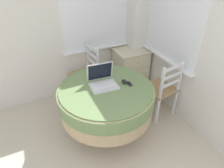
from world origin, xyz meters
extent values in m
cube|color=silver|center=(-0.17, 2.71, 1.27)|extent=(4.07, 0.06, 2.55)
cube|color=white|center=(1.04, 2.68, 1.49)|extent=(1.10, 0.01, 1.42)
cube|color=white|center=(1.04, 2.65, 0.77)|extent=(1.18, 0.07, 0.02)
cube|color=white|center=(1.86, 1.85, 1.49)|extent=(0.01, 1.10, 1.42)
cube|color=white|center=(1.83, 1.85, 0.77)|extent=(0.07, 1.18, 0.02)
cube|color=silver|center=(1.73, 2.54, 1.27)|extent=(0.28, 0.28, 2.55)
cylinder|color=#4C3D2D|center=(0.70, 1.52, 0.01)|extent=(0.36, 0.36, 0.03)
cylinder|color=#4C3D2D|center=(0.70, 1.52, 0.39)|extent=(0.11, 0.11, 0.72)
cylinder|color=tan|center=(0.70, 1.52, 0.57)|extent=(1.18, 1.18, 0.36)
cylinder|color=#6B8451|center=(0.70, 1.52, 0.66)|extent=(1.20, 1.20, 0.17)
cylinder|color=#6B8451|center=(0.70, 1.52, 0.76)|extent=(1.15, 1.15, 0.02)
cube|color=silver|center=(0.68, 1.55, 0.77)|extent=(0.35, 0.27, 0.02)
cube|color=silver|center=(0.68, 1.57, 0.78)|extent=(0.30, 0.17, 0.00)
cube|color=silver|center=(0.69, 1.69, 0.90)|extent=(0.33, 0.07, 0.24)
cube|color=black|center=(0.69, 1.69, 0.90)|extent=(0.30, 0.06, 0.21)
ellipsoid|color=black|center=(0.95, 1.52, 0.79)|extent=(0.06, 0.09, 0.05)
cube|color=#2D2D33|center=(0.99, 1.47, 0.77)|extent=(0.05, 0.11, 0.01)
cube|color=black|center=(0.99, 1.47, 0.78)|extent=(0.04, 0.08, 0.00)
cube|color=#A87F51|center=(0.68, 2.41, 0.45)|extent=(0.47, 0.46, 0.02)
cube|color=silver|center=(0.47, 2.57, 0.22)|extent=(0.04, 0.04, 0.44)
cube|color=silver|center=(0.51, 2.21, 0.22)|extent=(0.04, 0.04, 0.44)
cube|color=silver|center=(0.84, 2.62, 0.22)|extent=(0.04, 0.04, 0.44)
cube|color=silver|center=(0.88, 2.25, 0.22)|extent=(0.04, 0.04, 0.44)
cube|color=silver|center=(0.84, 2.62, 0.70)|extent=(0.04, 0.04, 0.48)
cube|color=silver|center=(0.88, 2.25, 0.70)|extent=(0.04, 0.04, 0.48)
cube|color=silver|center=(0.86, 2.44, 0.88)|extent=(0.06, 0.37, 0.04)
cube|color=silver|center=(0.86, 2.44, 0.76)|extent=(0.06, 0.37, 0.04)
cube|color=silver|center=(0.86, 2.44, 0.63)|extent=(0.06, 0.37, 0.04)
cube|color=#A87F51|center=(1.59, 1.59, 0.45)|extent=(0.48, 0.48, 0.02)
cube|color=silver|center=(1.74, 1.81, 0.22)|extent=(0.04, 0.04, 0.44)
cube|color=silver|center=(1.38, 1.75, 0.22)|extent=(0.04, 0.04, 0.44)
cube|color=silver|center=(1.79, 1.43, 0.22)|extent=(0.04, 0.04, 0.44)
cube|color=silver|center=(1.43, 1.38, 0.22)|extent=(0.04, 0.04, 0.44)
cube|color=silver|center=(1.79, 1.43, 0.70)|extent=(0.04, 0.04, 0.48)
cube|color=silver|center=(1.43, 1.38, 0.70)|extent=(0.04, 0.04, 0.48)
cube|color=silver|center=(1.61, 1.41, 0.88)|extent=(0.37, 0.08, 0.04)
cube|color=silver|center=(1.61, 1.41, 0.76)|extent=(0.37, 0.08, 0.04)
cube|color=silver|center=(1.61, 1.41, 0.63)|extent=(0.37, 0.08, 0.04)
cube|color=beige|center=(1.56, 2.41, 0.36)|extent=(0.53, 0.46, 0.72)
cube|color=beige|center=(1.56, 2.41, 0.73)|extent=(0.55, 0.48, 0.02)
cube|color=beige|center=(1.56, 2.18, 0.60)|extent=(0.46, 0.01, 0.20)
sphere|color=olive|center=(1.56, 2.17, 0.60)|extent=(0.02, 0.02, 0.02)
cube|color=beige|center=(1.56, 2.18, 0.36)|extent=(0.46, 0.01, 0.20)
sphere|color=olive|center=(1.56, 2.17, 0.36)|extent=(0.02, 0.02, 0.02)
cube|color=beige|center=(1.56, 2.18, 0.12)|extent=(0.46, 0.01, 0.20)
sphere|color=olive|center=(1.56, 2.17, 0.12)|extent=(0.02, 0.02, 0.02)
camera|label=1|loc=(-0.08, -0.31, 2.15)|focal=32.00mm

